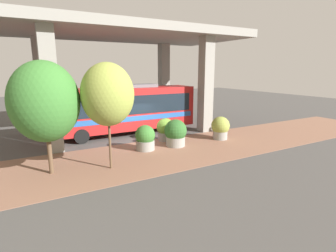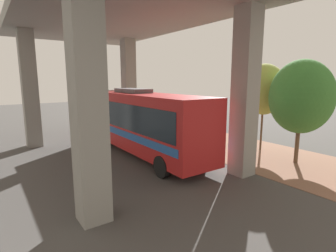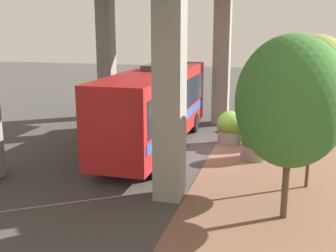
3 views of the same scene
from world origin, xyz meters
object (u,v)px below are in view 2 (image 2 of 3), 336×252
Objects in this scene: fire_hydrant at (139,125)px; street_tree_far at (301,97)px; street_tree_near at (264,90)px; planter_front at (171,131)px; planter_middle at (206,134)px; planter_extra at (188,128)px; planter_back at (161,121)px; bus at (142,120)px.

fire_hydrant is 0.17× the size of street_tree_far.
planter_front is at bearing -56.10° from street_tree_near.
planter_middle is (-1.08, 7.17, 0.29)m from fire_hydrant.
street_tree_near reaches higher than planter_extra.
planter_middle is 2.10m from planter_extra.
street_tree_near reaches higher than planter_back.
planter_front is 2.53m from planter_middle.
street_tree_far reaches higher than bus.
planter_extra is (-1.48, 0.07, 0.08)m from planter_front.
planter_front is at bearing -2.59° from planter_extra.
street_tree_far is at bearing 74.43° from street_tree_near.
planter_back reaches higher than fire_hydrant.
bus is 7.17m from planter_back.
planter_front is at bearing 87.25° from fire_hydrant.
street_tree_far is (-2.57, 7.66, 2.69)m from planter_front.
street_tree_near is 2.82m from street_tree_far.
bus is 6.43× the size of planter_back.
fire_hydrant is 13.24m from street_tree_far.
planter_front is at bearing -153.42° from bus.
bus is 3.81m from planter_front.
fire_hydrant is 5.03m from planter_front.
street_tree_near is at bearing 152.88° from bus.
planter_back is at bearing -84.90° from street_tree_far.
street_tree_near is (-1.84, 4.89, 2.88)m from planter_extra.
planter_middle is at bearing -77.21° from street_tree_far.
street_tree_near is at bearing 123.90° from planter_front.
fire_hydrant is at bearing -79.57° from street_tree_far.
fire_hydrant is 0.18× the size of street_tree_near.
planter_back is (-1.57, -3.60, 0.04)m from planter_front.
planter_middle is at bearing 85.64° from planter_extra.
street_tree_far reaches higher than street_tree_near.
planter_back is 3.67m from planter_extra.
bus is 11.42× the size of fire_hydrant.
planter_front is at bearing -58.40° from planter_middle.
planter_back is at bearing -78.38° from street_tree_near.
fire_hydrant is at bearing -46.89° from planter_back.
fire_hydrant is (-3.45, -6.62, -1.59)m from bus.
fire_hydrant is 0.59× the size of planter_middle.
planter_front is (-3.21, -1.61, -1.27)m from bus.
bus is 7.64m from fire_hydrant.
bus is 2.01× the size of street_tree_near.
planter_extra is (-4.69, -1.54, -1.19)m from bus.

